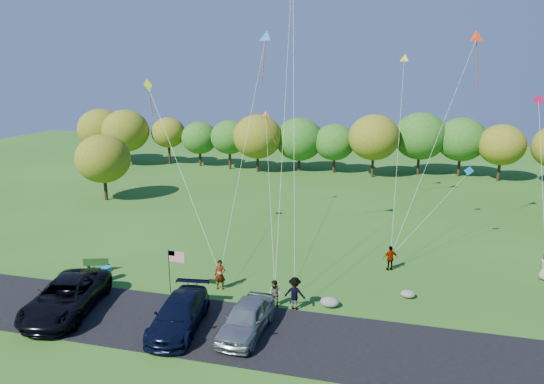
{
  "coord_description": "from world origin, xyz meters",
  "views": [
    {
      "loc": [
        7.38,
        -25.57,
        13.2
      ],
      "look_at": [
        -0.79,
        6.0,
        5.07
      ],
      "focal_mm": 32.0,
      "sensor_mm": 36.0,
      "label": 1
    }
  ],
  "objects_px": {
    "minivan_navy": "(179,314)",
    "park_bench": "(97,264)",
    "flyer_b": "(275,294)",
    "flyer_a": "(220,275)",
    "minivan_dark": "(66,297)",
    "flyer_d": "(390,258)",
    "minivan_silver": "(246,318)",
    "flyer_c": "(295,293)",
    "trash_barrel": "(107,274)"
  },
  "relations": [
    {
      "from": "minivan_silver",
      "to": "flyer_d",
      "type": "xyz_separation_m",
      "value": [
        7.0,
        10.41,
        -0.03
      ]
    },
    {
      "from": "park_bench",
      "to": "trash_barrel",
      "type": "height_order",
      "value": "park_bench"
    },
    {
      "from": "flyer_d",
      "to": "flyer_b",
      "type": "bearing_deg",
      "value": 25.4
    },
    {
      "from": "trash_barrel",
      "to": "flyer_d",
      "type": "bearing_deg",
      "value": 19.57
    },
    {
      "from": "minivan_silver",
      "to": "park_bench",
      "type": "distance_m",
      "value": 13.38
    },
    {
      "from": "flyer_a",
      "to": "minivan_silver",
      "type": "bearing_deg",
      "value": -62.2
    },
    {
      "from": "minivan_dark",
      "to": "flyer_c",
      "type": "bearing_deg",
      "value": 4.95
    },
    {
      "from": "minivan_dark",
      "to": "park_bench",
      "type": "height_order",
      "value": "minivan_dark"
    },
    {
      "from": "minivan_dark",
      "to": "flyer_d",
      "type": "bearing_deg",
      "value": 20.15
    },
    {
      "from": "flyer_b",
      "to": "flyer_a",
      "type": "bearing_deg",
      "value": -178.34
    },
    {
      "from": "minivan_silver",
      "to": "trash_barrel",
      "type": "relative_size",
      "value": 5.35
    },
    {
      "from": "flyer_a",
      "to": "flyer_b",
      "type": "bearing_deg",
      "value": -26.33
    },
    {
      "from": "flyer_b",
      "to": "flyer_d",
      "type": "xyz_separation_m",
      "value": [
        6.32,
        7.12,
        0.06
      ]
    },
    {
      "from": "minivan_silver",
      "to": "flyer_a",
      "type": "xyz_separation_m",
      "value": [
        -3.18,
        4.69,
        0.06
      ]
    },
    {
      "from": "minivan_navy",
      "to": "flyer_b",
      "type": "relative_size",
      "value": 3.49
    },
    {
      "from": "flyer_c",
      "to": "trash_barrel",
      "type": "xyz_separation_m",
      "value": [
        -12.63,
        0.8,
        -0.51
      ]
    },
    {
      "from": "flyer_c",
      "to": "park_bench",
      "type": "relative_size",
      "value": 1.19
    },
    {
      "from": "flyer_a",
      "to": "park_bench",
      "type": "bearing_deg",
      "value": 170.23
    },
    {
      "from": "minivan_navy",
      "to": "flyer_a",
      "type": "relative_size",
      "value": 2.92
    },
    {
      "from": "flyer_d",
      "to": "minivan_navy",
      "type": "bearing_deg",
      "value": 22.69
    },
    {
      "from": "minivan_dark",
      "to": "minivan_navy",
      "type": "xyz_separation_m",
      "value": [
        6.89,
        -0.07,
        -0.11
      ]
    },
    {
      "from": "minivan_silver",
      "to": "flyer_b",
      "type": "height_order",
      "value": "minivan_silver"
    },
    {
      "from": "minivan_dark",
      "to": "flyer_a",
      "type": "bearing_deg",
      "value": 23.22
    },
    {
      "from": "flyer_b",
      "to": "flyer_d",
      "type": "distance_m",
      "value": 9.52
    },
    {
      "from": "minivan_silver",
      "to": "minivan_dark",
      "type": "bearing_deg",
      "value": -175.18
    },
    {
      "from": "minivan_navy",
      "to": "park_bench",
      "type": "height_order",
      "value": "minivan_navy"
    },
    {
      "from": "flyer_d",
      "to": "trash_barrel",
      "type": "bearing_deg",
      "value": -3.45
    },
    {
      "from": "minivan_dark",
      "to": "minivan_navy",
      "type": "relative_size",
      "value": 1.19
    },
    {
      "from": "minivan_navy",
      "to": "trash_barrel",
      "type": "bearing_deg",
      "value": 140.93
    },
    {
      "from": "minivan_dark",
      "to": "flyer_d",
      "type": "height_order",
      "value": "minivan_dark"
    },
    {
      "from": "minivan_navy",
      "to": "flyer_b",
      "type": "height_order",
      "value": "minivan_navy"
    },
    {
      "from": "park_bench",
      "to": "flyer_a",
      "type": "bearing_deg",
      "value": -21.56
    },
    {
      "from": "flyer_c",
      "to": "park_bench",
      "type": "xyz_separation_m",
      "value": [
        -14.15,
        1.95,
        -0.47
      ]
    },
    {
      "from": "minivan_dark",
      "to": "flyer_a",
      "type": "distance_m",
      "value": 8.84
    },
    {
      "from": "flyer_c",
      "to": "flyer_d",
      "type": "height_order",
      "value": "flyer_c"
    },
    {
      "from": "minivan_dark",
      "to": "flyer_b",
      "type": "height_order",
      "value": "minivan_dark"
    },
    {
      "from": "minivan_navy",
      "to": "minivan_silver",
      "type": "distance_m",
      "value": 3.58
    },
    {
      "from": "minivan_navy",
      "to": "flyer_a",
      "type": "distance_m",
      "value": 5.12
    },
    {
      "from": "flyer_c",
      "to": "trash_barrel",
      "type": "height_order",
      "value": "flyer_c"
    },
    {
      "from": "flyer_c",
      "to": "park_bench",
      "type": "height_order",
      "value": "flyer_c"
    },
    {
      "from": "flyer_d",
      "to": "flyer_a",
      "type": "bearing_deg",
      "value": 6.31
    },
    {
      "from": "trash_barrel",
      "to": "minivan_silver",
      "type": "bearing_deg",
      "value": -20.75
    },
    {
      "from": "minivan_navy",
      "to": "flyer_a",
      "type": "xyz_separation_m",
      "value": [
        0.38,
        5.1,
        0.09
      ]
    },
    {
      "from": "minivan_silver",
      "to": "park_bench",
      "type": "bearing_deg",
      "value": 159.87
    },
    {
      "from": "minivan_navy",
      "to": "minivan_silver",
      "type": "xyz_separation_m",
      "value": [
        3.56,
        0.41,
        0.03
      ]
    },
    {
      "from": "flyer_b",
      "to": "park_bench",
      "type": "height_order",
      "value": "flyer_b"
    },
    {
      "from": "flyer_c",
      "to": "flyer_d",
      "type": "relative_size",
      "value": 1.12
    },
    {
      "from": "trash_barrel",
      "to": "minivan_dark",
      "type": "bearing_deg",
      "value": -85.58
    },
    {
      "from": "flyer_b",
      "to": "flyer_c",
      "type": "distance_m",
      "value": 1.18
    },
    {
      "from": "flyer_c",
      "to": "flyer_d",
      "type": "bearing_deg",
      "value": -124.52
    }
  ]
}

